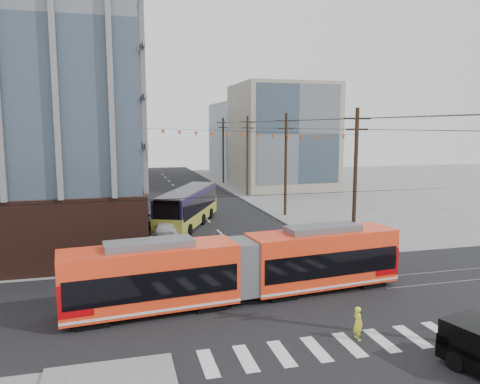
% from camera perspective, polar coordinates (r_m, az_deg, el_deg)
% --- Properties ---
extents(ground, '(160.00, 160.00, 0.00)m').
position_cam_1_polar(ground, '(24.52, 8.09, -15.19)').
color(ground, slate).
extents(bg_bldg_nw_near, '(18.00, 16.00, 18.00)m').
position_cam_1_polar(bg_bldg_nw_near, '(73.15, -21.36, 6.99)').
color(bg_bldg_nw_near, '#8C99A5').
rests_on(bg_bldg_nw_near, ground).
extents(bg_bldg_ne_near, '(14.00, 14.00, 16.00)m').
position_cam_1_polar(bg_bldg_ne_near, '(73.11, 5.11, 6.72)').
color(bg_bldg_ne_near, gray).
rests_on(bg_bldg_ne_near, ground).
extents(bg_bldg_nw_far, '(16.00, 18.00, 20.00)m').
position_cam_1_polar(bg_bldg_nw_far, '(92.84, -18.17, 7.86)').
color(bg_bldg_nw_far, gray).
rests_on(bg_bldg_nw_far, ground).
extents(bg_bldg_ne_far, '(16.00, 16.00, 14.00)m').
position_cam_1_polar(bg_bldg_ne_far, '(92.74, 2.03, 6.40)').
color(bg_bldg_ne_far, '#8C99A5').
rests_on(bg_bldg_ne_far, ground).
extents(utility_pole_far, '(0.30, 0.30, 11.00)m').
position_cam_1_polar(utility_pole_far, '(78.77, -2.07, 5.02)').
color(utility_pole_far, black).
rests_on(utility_pole_far, ground).
extents(streetcar, '(19.37, 4.71, 3.70)m').
position_cam_1_polar(streetcar, '(26.26, 0.26, -9.22)').
color(streetcar, '#FF3C18').
rests_on(streetcar, ground).
extents(city_bus, '(7.94, 12.90, 3.66)m').
position_cam_1_polar(city_bus, '(45.92, -6.38, -1.81)').
color(city_bus, black).
rests_on(city_bus, ground).
extents(parked_car_silver, '(2.94, 5.31, 1.66)m').
position_cam_1_polar(parked_car_silver, '(35.08, -9.42, -6.62)').
color(parked_car_silver, '#9B9B9E').
rests_on(parked_car_silver, ground).
extents(parked_car_white, '(2.56, 5.42, 1.53)m').
position_cam_1_polar(parked_car_white, '(40.62, -9.14, -4.69)').
color(parked_car_white, white).
rests_on(parked_car_white, ground).
extents(parked_car_grey, '(3.86, 5.44, 1.38)m').
position_cam_1_polar(parked_car_grey, '(46.70, -10.34, -3.15)').
color(parked_car_grey, slate).
rests_on(parked_car_grey, ground).
extents(pedestrian, '(0.44, 0.61, 1.56)m').
position_cam_1_polar(pedestrian, '(22.65, 14.17, -15.24)').
color(pedestrian, '#F9FF31').
rests_on(pedestrian, ground).
extents(jersey_barrier, '(2.05, 4.09, 0.80)m').
position_cam_1_polar(jersey_barrier, '(39.09, 11.84, -5.81)').
color(jersey_barrier, slate).
rests_on(jersey_barrier, ground).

